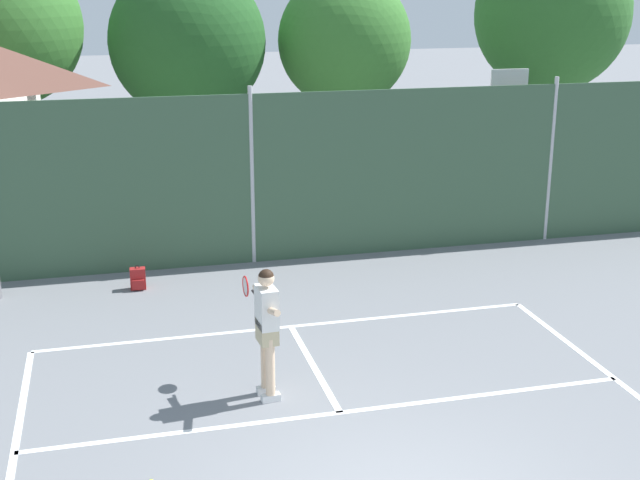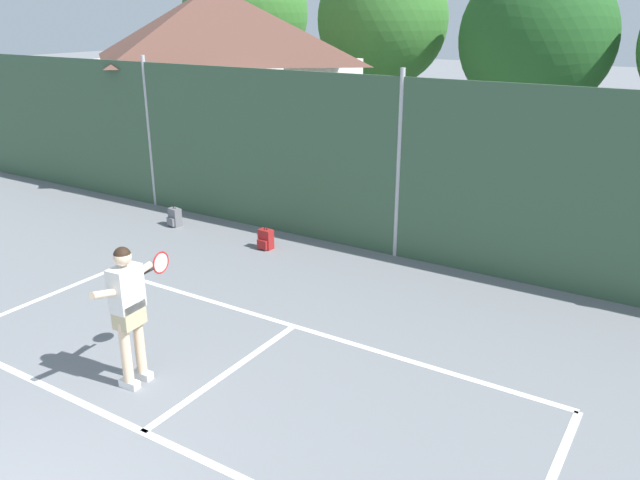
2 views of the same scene
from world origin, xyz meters
name	(u,v)px [view 2 (image 2 of 2)]	position (x,y,z in m)	size (l,w,h in m)	color
chainlink_fence	(399,170)	(0.00, 9.00, 1.70)	(26.09, 0.09, 3.54)	#38563D
clubhouse_building	(218,78)	(-7.55, 12.77, 2.68)	(7.11, 5.71, 5.18)	silver
treeline_backdrop	(548,23)	(0.10, 18.69, 4.14)	(27.88, 4.62, 6.98)	brown
tennis_player	(128,304)	(-0.84, 3.16, 1.11)	(0.33, 1.43, 1.85)	silver
backpack_grey	(175,218)	(-4.92, 8.04, 0.19)	(0.31, 0.29, 0.46)	slate
backpack_red	(265,240)	(-2.35, 7.95, 0.19)	(0.29, 0.25, 0.46)	maroon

